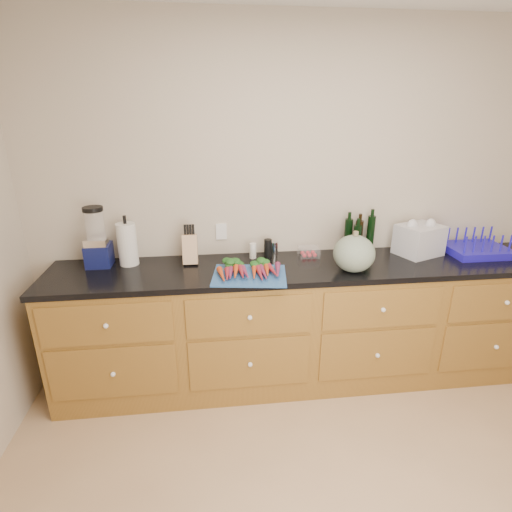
{
  "coord_description": "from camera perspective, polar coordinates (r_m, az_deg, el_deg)",
  "views": [
    {
      "loc": [
        -0.68,
        -1.28,
        1.99
      ],
      "look_at": [
        -0.38,
        1.2,
        1.06
      ],
      "focal_mm": 28.0,
      "sensor_mm": 36.0,
      "label": 1
    }
  ],
  "objects": [
    {
      "name": "paper_towel",
      "position": [
        2.95,
        -17.89,
        1.61
      ],
      "size": [
        0.13,
        0.13,
        0.3
      ],
      "primitive_type": "cylinder",
      "color": "silver",
      "rests_on": "countertop"
    },
    {
      "name": "squash",
      "position": [
        2.77,
        13.83,
        0.33
      ],
      "size": [
        0.28,
        0.28,
        0.25
      ],
      "primitive_type": "ellipsoid",
      "color": "slate",
      "rests_on": "countertop"
    },
    {
      "name": "grinder_pepper",
      "position": [
        2.96,
        1.71,
        1.08
      ],
      "size": [
        0.06,
        0.06,
        0.14
      ],
      "primitive_type": "cylinder",
      "color": "black",
      "rests_on": "countertop"
    },
    {
      "name": "dish_rack",
      "position": [
        3.49,
        29.0,
        0.98
      ],
      "size": [
        0.44,
        0.35,
        0.18
      ],
      "color": "#1E15B8",
      "rests_on": "countertop"
    },
    {
      "name": "blender_appliance",
      "position": [
        2.98,
        -21.77,
        2.06
      ],
      "size": [
        0.17,
        0.17,
        0.42
      ],
      "color": "#10154A",
      "rests_on": "countertop"
    },
    {
      "name": "knife_block",
      "position": [
        2.89,
        -9.4,
        0.99
      ],
      "size": [
        0.1,
        0.1,
        0.21
      ],
      "primitive_type": "cube",
      "color": "tan",
      "rests_on": "countertop"
    },
    {
      "name": "canister_chrome",
      "position": [
        2.97,
        2.64,
        0.93
      ],
      "size": [
        0.05,
        0.05,
        0.12
      ],
      "primitive_type": "cylinder",
      "color": "silver",
      "rests_on": "countertop"
    },
    {
      "name": "grinder_salt",
      "position": [
        2.95,
        -0.45,
        0.75
      ],
      "size": [
        0.05,
        0.05,
        0.11
      ],
      "primitive_type": "cylinder",
      "color": "white",
      "rests_on": "countertop"
    },
    {
      "name": "wall_back",
      "position": [
        3.07,
        6.26,
        7.26
      ],
      "size": [
        4.1,
        0.05,
        2.6
      ],
      "primitive_type": "cube",
      "color": "#C1B4A0",
      "rests_on": "ground"
    },
    {
      "name": "carrots",
      "position": [
        2.67,
        -1.03,
        -1.87
      ],
      "size": [
        0.41,
        0.3,
        0.06
      ],
      "color": "#CB4417",
      "rests_on": "cutting_board"
    },
    {
      "name": "cutting_board",
      "position": [
        2.65,
        -0.94,
        -2.8
      ],
      "size": [
        0.53,
        0.43,
        0.01
      ],
      "primitive_type": "cube",
      "rotation": [
        0.0,
        0.0,
        -0.14
      ],
      "color": "#275698",
      "rests_on": "countertop"
    },
    {
      "name": "tomato_box",
      "position": [
        3.02,
        7.54,
        0.59
      ],
      "size": [
        0.15,
        0.12,
        0.07
      ],
      "primitive_type": "cube",
      "color": "white",
      "rests_on": "countertop"
    },
    {
      "name": "grocery_bag",
      "position": [
        3.26,
        22.28,
        2.14
      ],
      "size": [
        0.38,
        0.34,
        0.23
      ],
      "primitive_type": null,
      "rotation": [
        0.0,
        0.0,
        0.37
      ],
      "color": "silver",
      "rests_on": "countertop"
    },
    {
      "name": "cabinets",
      "position": [
        3.08,
        7.0,
        -9.76
      ],
      "size": [
        3.6,
        0.64,
        0.9
      ],
      "color": "brown",
      "rests_on": "ground"
    },
    {
      "name": "bottles",
      "position": [
        3.15,
        14.47,
        2.73
      ],
      "size": [
        0.24,
        0.12,
        0.28
      ],
      "color": "black",
      "rests_on": "countertop"
    },
    {
      "name": "countertop",
      "position": [
        2.88,
        7.38,
        -1.61
      ],
      "size": [
        3.64,
        0.62,
        0.04
      ],
      "primitive_type": "cube",
      "color": "black",
      "rests_on": "cabinets"
    }
  ]
}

